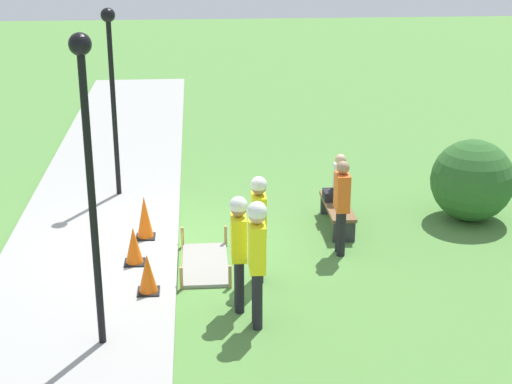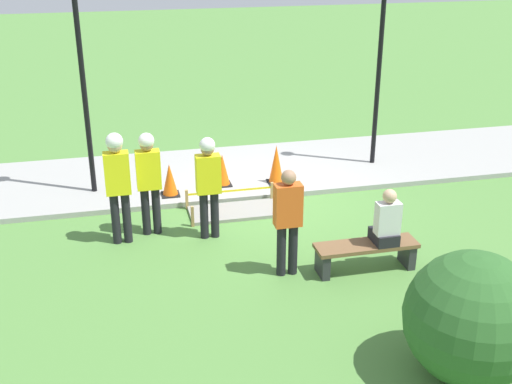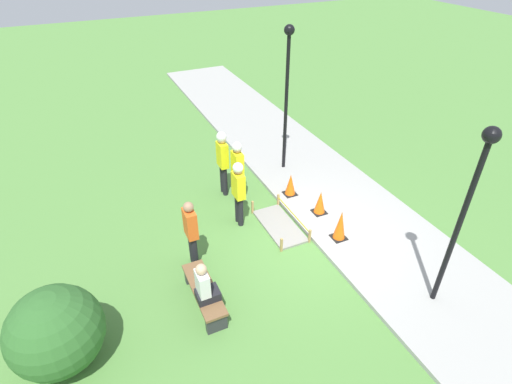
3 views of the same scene
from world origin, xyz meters
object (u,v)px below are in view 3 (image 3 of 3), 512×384
object	(u,v)px
worker_supervisor	(223,157)
traffic_cone_sidewalk_edge	(290,185)
worker_trainee	(238,189)
lamppost_far	(469,197)
person_seated_on_bench	(204,286)
traffic_cone_near_patch	(340,225)
worker_assistant	(238,167)
lamppost_near	(287,81)
traffic_cone_far_patch	(320,202)
park_bench	(204,293)
bystander_in_orange_shirt	(191,230)

from	to	relation	value
worker_supervisor	traffic_cone_sidewalk_edge	bearing A→B (deg)	-121.20
worker_trainee	lamppost_far	distance (m)	4.98
worker_supervisor	worker_trainee	bearing A→B (deg)	174.47
person_seated_on_bench	traffic_cone_near_patch	bearing A→B (deg)	-78.27
worker_assistant	person_seated_on_bench	bearing A→B (deg)	148.31
traffic_cone_near_patch	worker_supervisor	xyz separation A→B (m)	(3.09, 1.75, 0.66)
traffic_cone_sidewalk_edge	lamppost_near	bearing A→B (deg)	-21.06
traffic_cone_far_patch	park_bench	distance (m)	3.97
worker_trainee	bystander_in_orange_shirt	xyz separation A→B (m)	(-0.93, 1.48, -0.10)
lamppost_far	park_bench	bearing A→B (deg)	66.03
traffic_cone_sidewalk_edge	lamppost_far	distance (m)	5.03
traffic_cone_far_patch	bystander_in_orange_shirt	xyz separation A→B (m)	(-0.34, 3.50, 0.53)
person_seated_on_bench	worker_trainee	distance (m)	2.95
traffic_cone_near_patch	worker_trainee	distance (m)	2.57
person_seated_on_bench	worker_assistant	world-z (taller)	worker_assistant
traffic_cone_sidewalk_edge	lamppost_far	size ratio (longest dim) A/B	0.17
traffic_cone_far_patch	worker_trainee	distance (m)	2.19
traffic_cone_far_patch	lamppost_far	size ratio (longest dim) A/B	0.17
traffic_cone_sidewalk_edge	person_seated_on_bench	size ratio (longest dim) A/B	0.71
traffic_cone_far_patch	worker_supervisor	size ratio (longest dim) A/B	0.34
traffic_cone_near_patch	person_seated_on_bench	xyz separation A→B (m)	(-0.74, 3.58, 0.31)
park_bench	person_seated_on_bench	distance (m)	0.56
traffic_cone_far_patch	person_seated_on_bench	size ratio (longest dim) A/B	0.72
traffic_cone_far_patch	park_bench	size ratio (longest dim) A/B	0.41
bystander_in_orange_shirt	lamppost_far	size ratio (longest dim) A/B	0.45
bystander_in_orange_shirt	worker_supervisor	bearing A→B (deg)	-34.43
park_bench	worker_supervisor	bearing A→B (deg)	-26.55
traffic_cone_near_patch	park_bench	xyz separation A→B (m)	(-0.47, 3.53, -0.18)
traffic_cone_near_patch	bystander_in_orange_shirt	distance (m)	3.48
worker_supervisor	worker_trainee	size ratio (longest dim) A/B	1.08
person_seated_on_bench	worker_assistant	distance (m)	3.93
lamppost_near	worker_supervisor	bearing A→B (deg)	102.00
worker_assistant	lamppost_near	bearing A→B (deg)	-63.37
traffic_cone_far_patch	park_bench	xyz separation A→B (m)	(-1.54, 3.65, -0.11)
worker_assistant	worker_supervisor	bearing A→B (deg)	24.14
traffic_cone_far_patch	person_seated_on_bench	bearing A→B (deg)	116.03
park_bench	lamppost_near	distance (m)	6.14
traffic_cone_far_patch	worker_assistant	distance (m)	2.34
traffic_cone_near_patch	lamppost_near	distance (m)	4.25
traffic_cone_far_patch	person_seated_on_bench	xyz separation A→B (m)	(-1.81, 3.70, 0.38)
worker_supervisor	worker_trainee	xyz separation A→B (m)	(-1.44, 0.14, -0.10)
worker_trainee	bystander_in_orange_shirt	size ratio (longest dim) A/B	1.05
traffic_cone_far_patch	worker_supervisor	world-z (taller)	worker_supervisor
lamppost_near	person_seated_on_bench	bearing A→B (deg)	137.24
traffic_cone_far_patch	lamppost_near	size ratio (longest dim) A/B	0.15
park_bench	lamppost_far	size ratio (longest dim) A/B	0.42
person_seated_on_bench	worker_assistant	size ratio (longest dim) A/B	0.50
traffic_cone_far_patch	traffic_cone_sidewalk_edge	size ratio (longest dim) A/B	1.02
worker_trainee	traffic_cone_sidewalk_edge	bearing A→B (deg)	-74.57
lamppost_near	park_bench	bearing A→B (deg)	135.73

